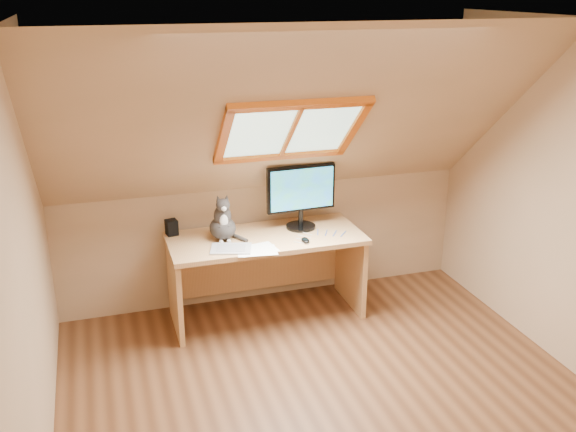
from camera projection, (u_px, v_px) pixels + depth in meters
name	position (u px, v px, depth m)	size (l,w,h in m)	color
ground	(339.00, 411.00, 4.13)	(3.50, 3.50, 0.00)	brown
room_shell	(352.00, 206.00, 3.56)	(3.52, 3.52, 2.41)	tan
desk	(264.00, 258.00, 5.23)	(1.55, 0.68, 0.70)	tan
monitor	(301.00, 193.00, 5.17)	(0.58, 0.24, 0.53)	black
cat	(223.00, 223.00, 5.00)	(0.22, 0.26, 0.38)	#3C3735
desk_speaker	(172.00, 227.00, 5.11)	(0.09, 0.09, 0.13)	black
graphics_tablet	(231.00, 249.00, 4.84)	(0.30, 0.22, 0.01)	#B2B2B7
mouse	(305.00, 240.00, 4.97)	(0.06, 0.11, 0.03)	black
papers	(251.00, 251.00, 4.81)	(0.33, 0.27, 0.00)	white
cables	(320.00, 235.00, 5.11)	(0.51, 0.26, 0.01)	silver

